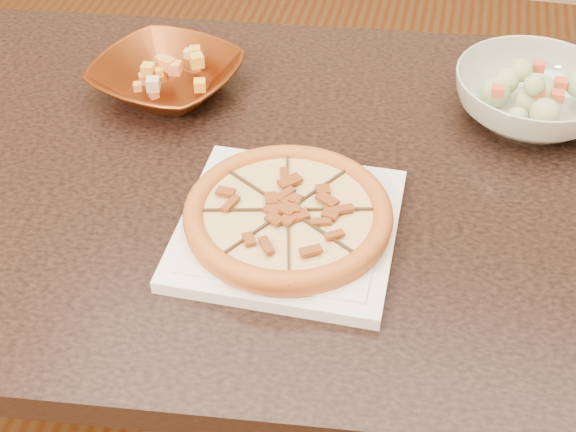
% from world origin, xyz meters
% --- Properties ---
extents(floor, '(4.00, 4.00, 0.02)m').
position_xyz_m(floor, '(0.00, 0.00, -0.01)').
color(floor, '#4E3419').
rests_on(floor, ground).
extents(dining_table, '(1.37, 0.96, 0.75)m').
position_xyz_m(dining_table, '(-0.13, -0.13, 0.64)').
color(dining_table, '#2F1D18').
rests_on(dining_table, floor).
extents(plate, '(0.28, 0.28, 0.02)m').
position_xyz_m(plate, '(-0.06, -0.25, 0.76)').
color(plate, white).
rests_on(plate, dining_table).
extents(pizza, '(0.27, 0.27, 0.03)m').
position_xyz_m(pizza, '(-0.06, -0.25, 0.78)').
color(pizza, '#B06C2D').
rests_on(pizza, plate).
extents(bronze_bowl, '(0.27, 0.27, 0.05)m').
position_xyz_m(bronze_bowl, '(-0.32, 0.03, 0.78)').
color(bronze_bowl, brown).
rests_on(bronze_bowl, dining_table).
extents(mixed_dish, '(0.10, 0.11, 0.03)m').
position_xyz_m(mixed_dish, '(-0.32, 0.03, 0.82)').
color(mixed_dish, '#D0B98B').
rests_on(mixed_dish, bronze_bowl).
extents(salad_bowl, '(0.31, 0.31, 0.07)m').
position_xyz_m(salad_bowl, '(0.25, 0.08, 0.79)').
color(salad_bowl, '#B6C2B9').
rests_on(salad_bowl, dining_table).
extents(salad, '(0.09, 0.11, 0.04)m').
position_xyz_m(salad, '(0.24, 0.08, 0.84)').
color(salad, '#B8D18F').
rests_on(salad, salad_bowl).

